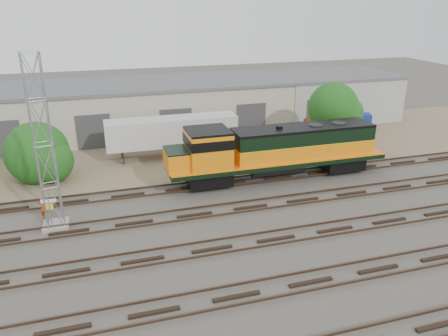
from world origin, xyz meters
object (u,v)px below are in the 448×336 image
object	(u,v)px
locomotive	(275,150)
semi_trailer	(175,132)
signal_tower	(44,148)
worker	(44,208)

from	to	relation	value
locomotive	semi_trailer	world-z (taller)	locomotive
locomotive	signal_tower	distance (m)	17.00
signal_tower	semi_trailer	world-z (taller)	signal_tower
signal_tower	semi_trailer	size ratio (longest dim) A/B	0.92
worker	semi_trailer	world-z (taller)	semi_trailer
locomotive	worker	size ratio (longest dim) A/B	11.20
signal_tower	worker	world-z (taller)	signal_tower
locomotive	worker	distance (m)	17.36
worker	locomotive	bearing A→B (deg)	-145.50
signal_tower	semi_trailer	xyz separation A→B (m)	(9.91, 11.06, -3.00)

